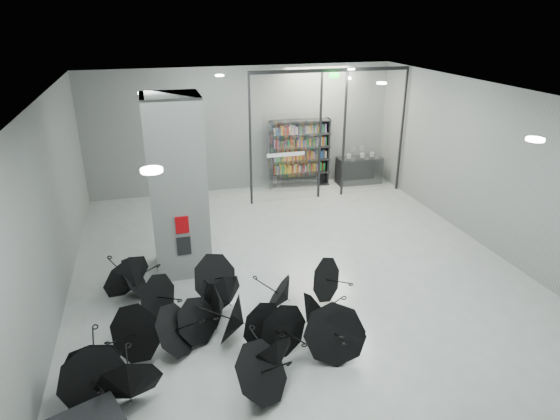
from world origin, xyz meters
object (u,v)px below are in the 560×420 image
object	(u,v)px
shop_counter	(359,170)
umbrella_cluster	(216,327)
bookshelf	(300,153)
column	(177,187)

from	to	relation	value
shop_counter	umbrella_cluster	world-z (taller)	umbrella_cluster
bookshelf	umbrella_cluster	bearing A→B (deg)	-111.07
umbrella_cluster	column	bearing A→B (deg)	96.41
umbrella_cluster	bookshelf	bearing A→B (deg)	62.31
bookshelf	umbrella_cluster	distance (m)	8.70
column	umbrella_cluster	bearing A→B (deg)	-83.59
column	bookshelf	distance (m)	6.50
bookshelf	shop_counter	distance (m)	2.19
column	umbrella_cluster	size ratio (longest dim) A/B	0.71
bookshelf	shop_counter	size ratio (longest dim) A/B	1.48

